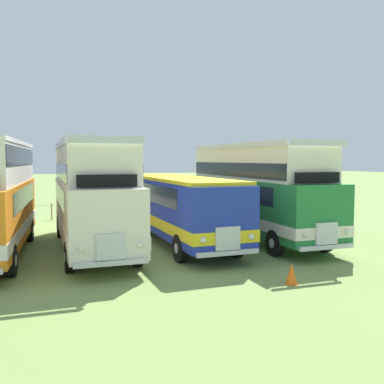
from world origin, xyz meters
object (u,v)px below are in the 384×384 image
object	(u,v)px
bus_eighth_in_row	(179,205)
cone_near_end	(292,274)
bus_ninth_in_row	(255,189)
bus_seventh_in_row	(91,193)

from	to	relation	value
bus_eighth_in_row	cone_near_end	size ratio (longest dim) A/B	15.68
bus_eighth_in_row	bus_ninth_in_row	size ratio (longest dim) A/B	0.95
bus_ninth_in_row	cone_near_end	distance (m)	8.10
bus_seventh_in_row	cone_near_end	world-z (taller)	bus_seventh_in_row
bus_eighth_in_row	bus_ninth_in_row	distance (m)	3.91
bus_seventh_in_row	bus_eighth_in_row	size ratio (longest dim) A/B	1.03
bus_ninth_in_row	cone_near_end	size ratio (longest dim) A/B	16.57
bus_seventh_in_row	bus_ninth_in_row	size ratio (longest dim) A/B	0.98
bus_eighth_in_row	cone_near_end	world-z (taller)	bus_eighth_in_row
bus_eighth_in_row	bus_ninth_in_row	world-z (taller)	bus_ninth_in_row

